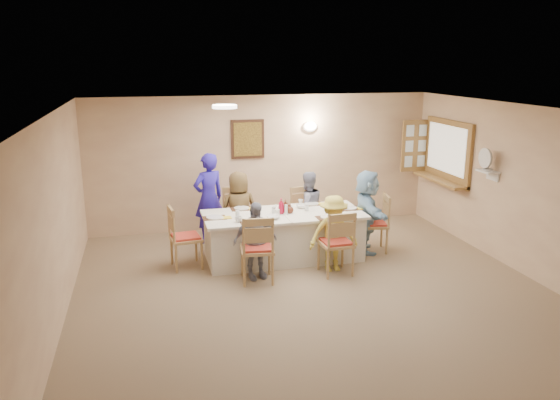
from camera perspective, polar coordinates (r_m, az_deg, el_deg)
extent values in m
plane|color=#826C51|center=(7.46, 4.18, -10.39)|extent=(7.00, 7.00, 0.00)
plane|color=tan|center=(10.32, -1.76, 3.98)|extent=(6.50, 0.00, 6.50)
plane|color=tan|center=(4.09, 20.44, -13.97)|extent=(6.50, 0.00, 6.50)
plane|color=tan|center=(6.77, -22.77, -2.82)|extent=(0.00, 7.00, 7.00)
plane|color=tan|center=(8.60, 25.39, 0.42)|extent=(0.00, 7.00, 7.00)
plane|color=white|center=(6.79, 4.57, 9.10)|extent=(7.00, 7.00, 0.00)
cube|color=#3A2014|center=(10.16, -3.41, 6.37)|extent=(0.62, 0.04, 0.72)
cube|color=black|center=(10.13, -3.38, 6.35)|extent=(0.52, 0.02, 0.62)
ellipsoid|color=white|center=(10.39, 3.18, 7.67)|extent=(0.26, 0.09, 0.18)
cylinder|color=white|center=(8.02, -5.81, 9.69)|extent=(0.36, 0.36, 0.05)
cube|color=olive|center=(10.45, 17.12, 4.87)|extent=(0.06, 1.50, 1.15)
cube|color=olive|center=(10.48, 16.35, 2.03)|extent=(0.30, 1.50, 0.05)
cube|color=olive|center=(10.97, 13.92, 5.52)|extent=(0.55, 0.04, 1.00)
cube|color=white|center=(9.31, 20.89, 2.81)|extent=(0.22, 0.36, 0.03)
cube|color=silver|center=(8.78, 0.37, -3.78)|extent=(2.54, 1.07, 0.76)
imported|color=brown|center=(9.21, -4.30, -1.08)|extent=(0.75, 0.58, 1.33)
imported|color=gray|center=(9.49, 2.86, -0.79)|extent=(0.79, 0.71, 1.27)
imported|color=#898DA2|center=(7.96, -2.60, -4.25)|extent=(0.79, 0.55, 1.15)
imported|color=#DBC64D|center=(8.26, 5.60, -3.52)|extent=(0.76, 0.44, 1.17)
imported|color=#95BFE0|center=(9.13, 9.04, -1.18)|extent=(1.43, 0.85, 1.39)
imported|color=#2D20B9|center=(9.57, -7.45, 0.21)|extent=(0.85, 0.79, 1.58)
cube|color=#472B19|center=(8.14, -2.98, -2.44)|extent=(0.33, 0.24, 0.01)
cylinder|color=white|center=(8.14, -2.98, -2.37)|extent=(0.23, 0.23, 0.01)
cube|color=yellow|center=(8.13, -1.67, -2.40)|extent=(0.13, 0.13, 0.01)
cube|color=#472B19|center=(8.45, 5.04, -1.86)|extent=(0.36, 0.26, 0.01)
cylinder|color=white|center=(8.44, 5.04, -1.79)|extent=(0.23, 0.23, 0.01)
cube|color=yellow|center=(8.46, 6.30, -1.82)|extent=(0.14, 0.14, 0.01)
cube|color=#472B19|center=(8.94, -4.02, -0.91)|extent=(0.36, 0.27, 0.01)
cylinder|color=white|center=(8.94, -4.03, -0.85)|extent=(0.25, 0.25, 0.02)
cube|color=yellow|center=(8.92, -2.83, -0.88)|extent=(0.15, 0.15, 0.01)
cube|color=#472B19|center=(9.21, 3.34, -0.43)|extent=(0.33, 0.25, 0.01)
cylinder|color=white|center=(9.21, 3.34, -0.37)|extent=(0.23, 0.23, 0.01)
cube|color=yellow|center=(9.22, 4.50, -0.39)|extent=(0.15, 0.15, 0.01)
cube|color=#472B19|center=(8.47, -6.85, -1.86)|extent=(0.35, 0.26, 0.01)
cylinder|color=white|center=(8.46, -6.86, -1.80)|extent=(0.26, 0.26, 0.02)
cube|color=yellow|center=(8.44, -5.60, -1.83)|extent=(0.15, 0.15, 0.01)
cube|color=#472B19|center=(9.00, 7.30, -0.89)|extent=(0.37, 0.27, 0.01)
cylinder|color=white|center=(9.00, 7.30, -0.83)|extent=(0.23, 0.23, 0.01)
cube|color=yellow|center=(9.02, 8.48, -0.85)|extent=(0.13, 0.13, 0.01)
imported|color=white|center=(8.21, -4.35, -2.03)|extent=(0.15, 0.15, 0.09)
imported|color=white|center=(9.23, 2.16, -0.17)|extent=(0.14, 0.14, 0.08)
imported|color=white|center=(8.36, -0.74, -1.81)|extent=(0.26, 0.26, 0.05)
imported|color=white|center=(8.98, 2.29, -0.64)|extent=(0.29, 0.29, 0.06)
imported|color=#B60F31|center=(8.61, 0.12, -0.62)|extent=(0.11, 0.11, 0.25)
imported|color=#552616|center=(8.72, 0.57, -0.60)|extent=(0.10, 0.10, 0.20)
imported|color=#552616|center=(8.66, 1.05, -0.89)|extent=(0.16, 0.16, 0.15)
cylinder|color=silver|center=(8.66, -0.67, -1.02)|extent=(0.06, 0.06, 0.10)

